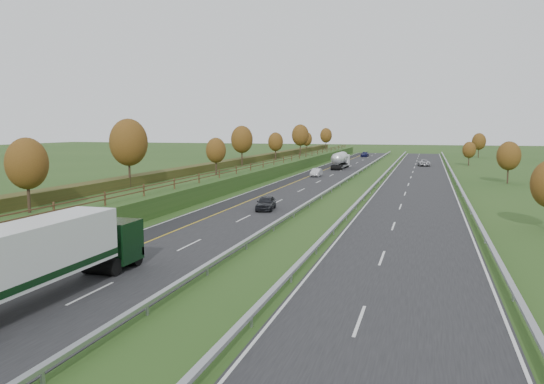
{
  "coord_description": "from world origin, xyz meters",
  "views": [
    {
      "loc": [
        17.95,
        -24.11,
        8.66
      ],
      "look_at": [
        2.97,
        26.8,
        2.2
      ],
      "focal_mm": 35.0,
      "sensor_mm": 36.0,
      "label": 1
    }
  ],
  "objects": [
    {
      "name": "far_carriageway",
      "position": [
        16.5,
        60.0,
        0.02
      ],
      "size": [
        10.5,
        200.0,
        0.04
      ],
      "primitive_type": "cube",
      "color": "black",
      "rests_on": "ground"
    },
    {
      "name": "fence_left",
      "position": [
        -8.5,
        59.59,
        2.73
      ],
      "size": [
        0.12,
        189.06,
        1.2
      ],
      "color": "#422B19",
      "rests_on": "embankment_left"
    },
    {
      "name": "outer_barrier_far",
      "position": [
        22.3,
        60.0,
        0.62
      ],
      "size": [
        0.32,
        200.0,
        0.71
      ],
      "color": "#999CA2",
      "rests_on": "ground"
    },
    {
      "name": "median_barrier_far",
      "position": [
        10.8,
        60.0,
        0.61
      ],
      "size": [
        0.32,
        200.0,
        0.71
      ],
      "color": "#999CA2",
      "rests_on": "ground"
    },
    {
      "name": "ground",
      "position": [
        8.0,
        55.0,
        0.0
      ],
      "size": [
        400.0,
        400.0,
        0.0
      ],
      "primitive_type": "plane",
      "color": "#274719",
      "rests_on": "ground"
    },
    {
      "name": "car_oncoming",
      "position": [
        17.15,
        100.56,
        0.76
      ],
      "size": [
        2.95,
        5.44,
        1.45
      ],
      "primitive_type": "imported",
      "rotation": [
        0.0,
        0.0,
        3.25
      ],
      "color": "silver",
      "rests_on": "far_carriageway"
    },
    {
      "name": "trees_left",
      "position": [
        -12.64,
        56.63,
        6.37
      ],
      "size": [
        6.64,
        164.3,
        7.66
      ],
      "color": "#2D2116",
      "rests_on": "embankment_left"
    },
    {
      "name": "trees_far",
      "position": [
        29.8,
        89.21,
        4.25
      ],
      "size": [
        8.45,
        118.6,
        7.12
      ],
      "color": "#2D2116",
      "rests_on": "ground"
    },
    {
      "name": "near_carriageway",
      "position": [
        0.0,
        60.0,
        0.02
      ],
      "size": [
        10.5,
        200.0,
        0.04
      ],
      "primitive_type": "cube",
      "color": "black",
      "rests_on": "ground"
    },
    {
      "name": "hard_shoulder",
      "position": [
        -3.75,
        60.0,
        0.02
      ],
      "size": [
        3.0,
        200.0,
        0.04
      ],
      "primitive_type": "cube",
      "color": "black",
      "rests_on": "ground"
    },
    {
      "name": "road_tanker",
      "position": [
        0.19,
        87.78,
        1.86
      ],
      "size": [
        2.4,
        11.22,
        3.46
      ],
      "color": "silver",
      "rests_on": "near_carriageway"
    },
    {
      "name": "car_small_far",
      "position": [
        -0.11,
        135.18,
        0.75
      ],
      "size": [
        2.11,
        4.93,
        1.42
      ],
      "primitive_type": "imported",
      "rotation": [
        0.0,
        0.0,
        -0.03
      ],
      "color": "#161947",
      "rests_on": "near_carriageway"
    },
    {
      "name": "car_dark_near",
      "position": [
        1.73,
        28.73,
        0.78
      ],
      "size": [
        2.33,
        4.57,
        1.49
      ],
      "primitive_type": "imported",
      "rotation": [
        0.0,
        0.0,
        0.13
      ],
      "color": "black",
      "rests_on": "near_carriageway"
    },
    {
      "name": "embankment_left",
      "position": [
        -13.0,
        60.0,
        1.0
      ],
      "size": [
        12.0,
        200.0,
        2.0
      ],
      "primitive_type": "cube",
      "color": "#274719",
      "rests_on": "ground"
    },
    {
      "name": "box_lorry",
      "position": [
        -0.31,
        -3.34,
        2.33
      ],
      "size": [
        2.58,
        16.28,
        4.06
      ],
      "color": "black",
      "rests_on": "near_carriageway"
    },
    {
      "name": "hedge_left",
      "position": [
        -15.0,
        60.0,
        2.55
      ],
      "size": [
        2.2,
        180.0,
        1.1
      ],
      "primitive_type": "cube",
      "color": "#323917",
      "rests_on": "embankment_left"
    },
    {
      "name": "car_silver_mid",
      "position": [
        -0.99,
        68.23,
        0.74
      ],
      "size": [
        1.5,
        4.25,
        1.4
      ],
      "primitive_type": "imported",
      "rotation": [
        0.0,
        0.0,
        -0.01
      ],
      "color": "silver",
      "rests_on": "near_carriageway"
    },
    {
      "name": "median_barrier_near",
      "position": [
        5.7,
        60.0,
        0.61
      ],
      "size": [
        0.32,
        200.0,
        0.71
      ],
      "color": "#999CA2",
      "rests_on": "ground"
    },
    {
      "name": "lane_markings",
      "position": [
        6.4,
        59.88,
        0.05
      ],
      "size": [
        26.75,
        200.0,
        0.01
      ],
      "color": "silver",
      "rests_on": "near_carriageway"
    }
  ]
}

